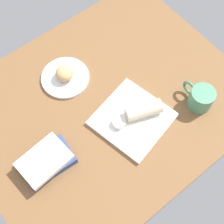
{
  "coord_description": "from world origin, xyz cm",
  "views": [
    {
      "loc": [
        -35.43,
        -48.77,
        117.51
      ],
      "look_at": [
        -1.79,
        -6.29,
        7.0
      ],
      "focal_mm": 51.05,
      "sensor_mm": 36.0,
      "label": 1
    }
  ],
  "objects_px": {
    "round_plate": "(65,78)",
    "coffee_mug": "(200,98)",
    "sauce_cup": "(119,123)",
    "breakfast_wrap": "(144,110)",
    "book_stack": "(46,161)",
    "scone_pastry": "(64,73)",
    "square_plate": "(132,119)"
  },
  "relations": [
    {
      "from": "round_plate",
      "to": "coffee_mug",
      "type": "distance_m",
      "value": 0.55
    },
    {
      "from": "scone_pastry",
      "to": "square_plate",
      "type": "bearing_deg",
      "value": -72.91
    },
    {
      "from": "square_plate",
      "to": "coffee_mug",
      "type": "relative_size",
      "value": 1.82
    },
    {
      "from": "round_plate",
      "to": "book_stack",
      "type": "bearing_deg",
      "value": -135.04
    },
    {
      "from": "round_plate",
      "to": "sauce_cup",
      "type": "bearing_deg",
      "value": -82.58
    },
    {
      "from": "round_plate",
      "to": "book_stack",
      "type": "distance_m",
      "value": 0.37
    },
    {
      "from": "sauce_cup",
      "to": "breakfast_wrap",
      "type": "xyz_separation_m",
      "value": [
        0.1,
        -0.02,
        0.02
      ]
    },
    {
      "from": "scone_pastry",
      "to": "sauce_cup",
      "type": "relative_size",
      "value": 1.43
    },
    {
      "from": "square_plate",
      "to": "breakfast_wrap",
      "type": "xyz_separation_m",
      "value": [
        0.05,
        -0.01,
        0.04
      ]
    },
    {
      "from": "square_plate",
      "to": "book_stack",
      "type": "distance_m",
      "value": 0.36
    },
    {
      "from": "scone_pastry",
      "to": "book_stack",
      "type": "xyz_separation_m",
      "value": [
        -0.26,
        -0.26,
        -0.01
      ]
    },
    {
      "from": "sauce_cup",
      "to": "coffee_mug",
      "type": "height_order",
      "value": "coffee_mug"
    },
    {
      "from": "scone_pastry",
      "to": "coffee_mug",
      "type": "distance_m",
      "value": 0.55
    },
    {
      "from": "round_plate",
      "to": "sauce_cup",
      "type": "xyz_separation_m",
      "value": [
        0.04,
        -0.31,
        0.02
      ]
    },
    {
      "from": "round_plate",
      "to": "coffee_mug",
      "type": "bearing_deg",
      "value": -50.64
    },
    {
      "from": "round_plate",
      "to": "square_plate",
      "type": "xyz_separation_m",
      "value": [
        0.1,
        -0.32,
        0.0
      ]
    },
    {
      "from": "square_plate",
      "to": "breakfast_wrap",
      "type": "relative_size",
      "value": 1.85
    },
    {
      "from": "sauce_cup",
      "to": "coffee_mug",
      "type": "bearing_deg",
      "value": -21.17
    },
    {
      "from": "breakfast_wrap",
      "to": "coffee_mug",
      "type": "height_order",
      "value": "coffee_mug"
    },
    {
      "from": "breakfast_wrap",
      "to": "coffee_mug",
      "type": "xyz_separation_m",
      "value": [
        0.21,
        -0.1,
        0.0
      ]
    },
    {
      "from": "book_stack",
      "to": "coffee_mug",
      "type": "height_order",
      "value": "coffee_mug"
    },
    {
      "from": "round_plate",
      "to": "coffee_mug",
      "type": "height_order",
      "value": "coffee_mug"
    },
    {
      "from": "scone_pastry",
      "to": "square_plate",
      "type": "distance_m",
      "value": 0.33
    },
    {
      "from": "round_plate",
      "to": "breakfast_wrap",
      "type": "xyz_separation_m",
      "value": [
        0.14,
        -0.33,
        0.04
      ]
    },
    {
      "from": "scone_pastry",
      "to": "sauce_cup",
      "type": "height_order",
      "value": "scone_pastry"
    },
    {
      "from": "coffee_mug",
      "to": "sauce_cup",
      "type": "bearing_deg",
      "value": 158.83
    },
    {
      "from": "round_plate",
      "to": "scone_pastry",
      "type": "relative_size",
      "value": 2.72
    },
    {
      "from": "breakfast_wrap",
      "to": "round_plate",
      "type": "bearing_deg",
      "value": -135.95
    },
    {
      "from": "round_plate",
      "to": "coffee_mug",
      "type": "relative_size",
      "value": 1.4
    },
    {
      "from": "book_stack",
      "to": "scone_pastry",
      "type": "bearing_deg",
      "value": 44.78
    },
    {
      "from": "sauce_cup",
      "to": "breakfast_wrap",
      "type": "height_order",
      "value": "breakfast_wrap"
    },
    {
      "from": "square_plate",
      "to": "breakfast_wrap",
      "type": "height_order",
      "value": "breakfast_wrap"
    }
  ]
}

